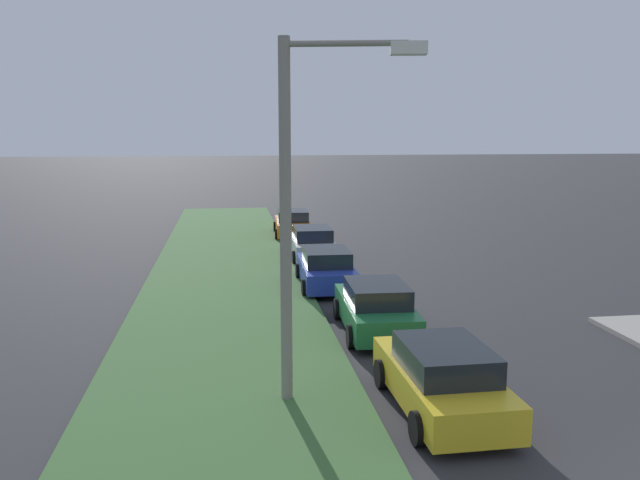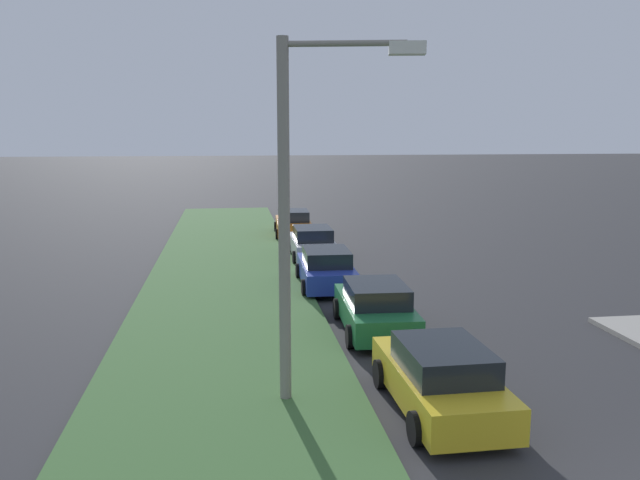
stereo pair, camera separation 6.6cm
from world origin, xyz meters
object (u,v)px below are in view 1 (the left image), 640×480
parked_car_green (376,308)px  parked_car_orange (293,224)px  parked_car_yellow (442,378)px  parked_car_blue (326,269)px  streetlight (303,197)px  parked_car_silver (312,243)px

parked_car_green → parked_car_orange: size_ratio=1.00×
parked_car_yellow → parked_car_green: bearing=0.7°
parked_car_blue → streetlight: streetlight is taller
parked_car_yellow → parked_car_blue: same height
parked_car_silver → parked_car_orange: size_ratio=0.99×
parked_car_yellow → parked_car_orange: same height
parked_car_yellow → parked_car_green: size_ratio=0.99×
parked_car_silver → parked_car_blue: bearing=178.5°
streetlight → parked_car_green: bearing=-30.0°
parked_car_yellow → parked_car_orange: 22.55m
parked_car_yellow → parked_car_orange: (22.53, 0.75, 0.00)m
streetlight → parked_car_silver: bearing=-8.2°
parked_car_green → parked_car_silver: (10.84, 0.40, 0.00)m
parked_car_green → parked_car_orange: (17.20, 0.62, 0.00)m
parked_car_green → parked_car_silver: same height
parked_car_blue → parked_car_orange: (11.78, 0.03, 0.00)m
parked_car_green → parked_car_blue: same height
parked_car_yellow → parked_car_green: (5.34, 0.13, 0.00)m
parked_car_orange → streetlight: size_ratio=0.58×
streetlight → parked_car_blue: bearing=-11.5°
parked_car_green → streetlight: 6.39m
parked_car_silver → parked_car_orange: (6.36, 0.22, 0.00)m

